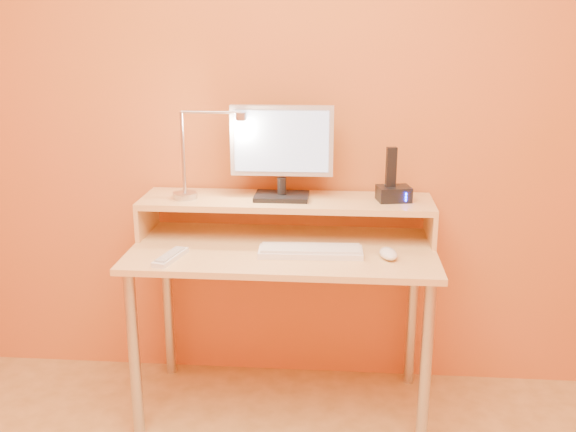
# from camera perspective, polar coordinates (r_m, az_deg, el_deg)

# --- Properties ---
(wall_back) EXTENTS (3.00, 0.04, 2.50)m
(wall_back) POSITION_cam_1_polar(r_m,az_deg,el_deg) (2.80, 0.14, 9.77)
(wall_back) COLOR #D76B38
(wall_back) RESTS_ON floor
(desk_leg_fl) EXTENTS (0.04, 0.04, 0.69)m
(desk_leg_fl) POSITION_cam_1_polar(r_m,az_deg,el_deg) (2.63, -13.21, -11.81)
(desk_leg_fl) COLOR #B9B9BF
(desk_leg_fl) RESTS_ON floor
(desk_leg_fr) EXTENTS (0.04, 0.04, 0.69)m
(desk_leg_fr) POSITION_cam_1_polar(r_m,az_deg,el_deg) (2.54, 11.86, -12.85)
(desk_leg_fr) COLOR #B9B9BF
(desk_leg_fr) RESTS_ON floor
(desk_leg_bl) EXTENTS (0.04, 0.04, 0.69)m
(desk_leg_bl) POSITION_cam_1_polar(r_m,az_deg,el_deg) (3.06, -10.39, -7.49)
(desk_leg_bl) COLOR #B9B9BF
(desk_leg_bl) RESTS_ON floor
(desk_leg_br) EXTENTS (0.04, 0.04, 0.69)m
(desk_leg_br) POSITION_cam_1_polar(r_m,az_deg,el_deg) (2.98, 10.73, -8.18)
(desk_leg_br) COLOR #B9B9BF
(desk_leg_br) RESTS_ON floor
(desk_lower) EXTENTS (1.20, 0.60, 0.02)m
(desk_lower) POSITION_cam_1_polar(r_m,az_deg,el_deg) (2.60, -0.43, -2.99)
(desk_lower) COLOR #E8C077
(desk_lower) RESTS_ON floor
(shelf_riser_left) EXTENTS (0.02, 0.30, 0.14)m
(shelf_riser_left) POSITION_cam_1_polar(r_m,az_deg,el_deg) (2.83, -12.15, -0.07)
(shelf_riser_left) COLOR #E8C077
(shelf_riser_left) RESTS_ON desk_lower
(shelf_riser_right) EXTENTS (0.02, 0.30, 0.14)m
(shelf_riser_right) POSITION_cam_1_polar(r_m,az_deg,el_deg) (2.74, 12.27, -0.64)
(shelf_riser_right) COLOR #E8C077
(shelf_riser_right) RESTS_ON desk_lower
(desk_shelf) EXTENTS (1.20, 0.30, 0.02)m
(desk_shelf) POSITION_cam_1_polar(r_m,az_deg,el_deg) (2.70, -0.15, 1.27)
(desk_shelf) COLOR #E8C077
(desk_shelf) RESTS_ON desk_lower
(monitor_foot) EXTENTS (0.22, 0.16, 0.02)m
(monitor_foot) POSITION_cam_1_polar(r_m,az_deg,el_deg) (2.70, -0.55, 1.72)
(monitor_foot) COLOR black
(monitor_foot) RESTS_ON desk_shelf
(monitor_neck) EXTENTS (0.04, 0.04, 0.07)m
(monitor_neck) POSITION_cam_1_polar(r_m,az_deg,el_deg) (2.69, -0.55, 2.63)
(monitor_neck) COLOR black
(monitor_neck) RESTS_ON monitor_foot
(monitor_panel) EXTENTS (0.42, 0.04, 0.28)m
(monitor_panel) POSITION_cam_1_polar(r_m,az_deg,el_deg) (2.66, -0.54, 6.56)
(monitor_panel) COLOR #B5B5BB
(monitor_panel) RESTS_ON monitor_neck
(monitor_back) EXTENTS (0.37, 0.02, 0.24)m
(monitor_back) POSITION_cam_1_polar(r_m,az_deg,el_deg) (2.68, -0.49, 6.64)
(monitor_back) COLOR black
(monitor_back) RESTS_ON monitor_panel
(monitor_screen) EXTENTS (0.38, 0.01, 0.25)m
(monitor_screen) POSITION_cam_1_polar(r_m,az_deg,el_deg) (2.64, -0.58, 6.49)
(monitor_screen) COLOR #99B4E1
(monitor_screen) RESTS_ON monitor_panel
(lamp_base) EXTENTS (0.10, 0.10, 0.02)m
(lamp_base) POSITION_cam_1_polar(r_m,az_deg,el_deg) (2.73, -8.94, 1.78)
(lamp_base) COLOR #B9B9BF
(lamp_base) RESTS_ON desk_shelf
(lamp_post) EXTENTS (0.01, 0.01, 0.33)m
(lamp_post) POSITION_cam_1_polar(r_m,az_deg,el_deg) (2.69, -9.11, 5.44)
(lamp_post) COLOR #B9B9BF
(lamp_post) RESTS_ON lamp_base
(lamp_arm) EXTENTS (0.24, 0.01, 0.01)m
(lamp_arm) POSITION_cam_1_polar(r_m,az_deg,el_deg) (2.64, -6.71, 8.95)
(lamp_arm) COLOR #B9B9BF
(lamp_arm) RESTS_ON lamp_post
(lamp_head) EXTENTS (0.04, 0.04, 0.03)m
(lamp_head) POSITION_cam_1_polar(r_m,az_deg,el_deg) (2.62, -4.09, 8.64)
(lamp_head) COLOR #B9B9BF
(lamp_head) RESTS_ON lamp_arm
(lamp_bulb) EXTENTS (0.03, 0.03, 0.00)m
(lamp_bulb) POSITION_cam_1_polar(r_m,az_deg,el_deg) (2.62, -4.09, 8.29)
(lamp_bulb) COLOR #FFEAC6
(lamp_bulb) RESTS_ON lamp_head
(phone_dock) EXTENTS (0.15, 0.12, 0.06)m
(phone_dock) POSITION_cam_1_polar(r_m,az_deg,el_deg) (2.69, 9.17, 1.93)
(phone_dock) COLOR black
(phone_dock) RESTS_ON desk_shelf
(phone_handset) EXTENTS (0.04, 0.03, 0.16)m
(phone_handset) POSITION_cam_1_polar(r_m,az_deg,el_deg) (2.66, 8.95, 4.23)
(phone_handset) COLOR black
(phone_handset) RESTS_ON phone_dock
(phone_led) EXTENTS (0.01, 0.00, 0.04)m
(phone_led) POSITION_cam_1_polar(r_m,az_deg,el_deg) (2.64, 10.22, 1.63)
(phone_led) COLOR #1729FF
(phone_led) RESTS_ON phone_dock
(keyboard) EXTENTS (0.40, 0.14, 0.02)m
(keyboard) POSITION_cam_1_polar(r_m,az_deg,el_deg) (2.51, 1.97, -3.15)
(keyboard) COLOR silver
(keyboard) RESTS_ON desk_lower
(mouse) EXTENTS (0.09, 0.12, 0.04)m
(mouse) POSITION_cam_1_polar(r_m,az_deg,el_deg) (2.50, 8.72, -3.25)
(mouse) COLOR white
(mouse) RESTS_ON desk_lower
(remote_control) EXTENTS (0.10, 0.21, 0.02)m
(remote_control) POSITION_cam_1_polar(r_m,az_deg,el_deg) (2.50, -10.18, -3.55)
(remote_control) COLOR silver
(remote_control) RESTS_ON desk_lower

